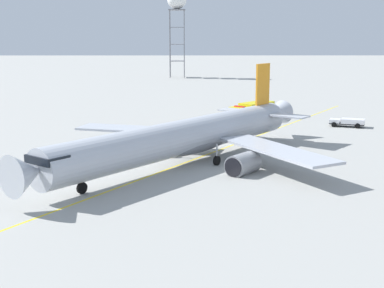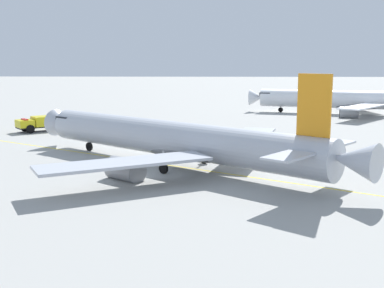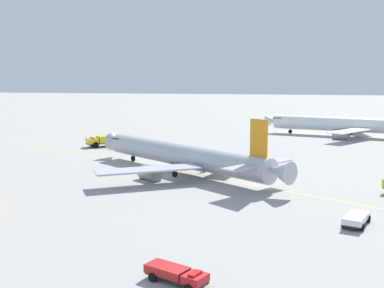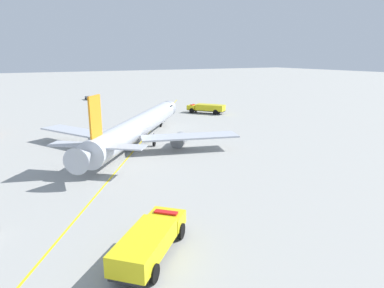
{
  "view_description": "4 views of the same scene",
  "coord_description": "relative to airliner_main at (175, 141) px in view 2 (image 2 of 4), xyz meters",
  "views": [
    {
      "loc": [
        1.75,
        -60.66,
        14.72
      ],
      "look_at": [
        2.1,
        0.36,
        2.26
      ],
      "focal_mm": 51.25,
      "sensor_mm": 36.0,
      "label": 1
    },
    {
      "loc": [
        55.79,
        4.13,
        11.8
      ],
      "look_at": [
        0.58,
        2.22,
        2.45
      ],
      "focal_mm": 46.6,
      "sensor_mm": 36.0,
      "label": 2
    },
    {
      "loc": [
        83.54,
        15.22,
        17.49
      ],
      "look_at": [
        -2.26,
        1.13,
        4.61
      ],
      "focal_mm": 45.82,
      "sensor_mm": 36.0,
      "label": 3
    },
    {
      "loc": [
        21.73,
        58.7,
        15.66
      ],
      "look_at": [
        -0.01,
        18.4,
        3.83
      ],
      "focal_mm": 32.2,
      "sensor_mm": 36.0,
      "label": 4
    }
  ],
  "objects": [
    {
      "name": "airliner_main",
      "position": [
        0.0,
        0.0,
        0.0
      ],
      "size": [
        31.99,
        37.52,
        10.8
      ],
      "rotation": [
        0.0,
        0.0,
        4.04
      ],
      "color": "#B2B7C1",
      "rests_on": "ground_plane"
    },
    {
      "name": "taxiway_centreline",
      "position": [
        -1.58,
        -2.11,
        -2.91
      ],
      "size": [
        65.26,
        104.3,
        0.01
      ],
      "rotation": [
        0.0,
        0.0,
        4.15
      ],
      "color": "yellow",
      "rests_on": "ground_plane"
    },
    {
      "name": "fire_tender_truck",
      "position": [
        -28.23,
        -23.13,
        -1.37
      ],
      "size": [
        8.79,
        10.07,
        2.5
      ],
      "rotation": [
        0.0,
        0.0,
        5.38
      ],
      "color": "#232326",
      "rests_on": "ground_plane"
    },
    {
      "name": "ground_plane",
      "position": [
        -1.4,
        -0.4,
        -2.91
      ],
      "size": [
        600.0,
        600.0,
        0.0
      ],
      "primitive_type": "plane",
      "color": "#9E9E99"
    },
    {
      "name": "airliner_secondary",
      "position": [
        -55.57,
        34.34,
        0.1
      ],
      "size": [
        32.35,
        43.08,
        11.31
      ],
      "rotation": [
        0.0,
        0.0,
        4.44
      ],
      "color": "white",
      "rests_on": "ground_plane"
    }
  ]
}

